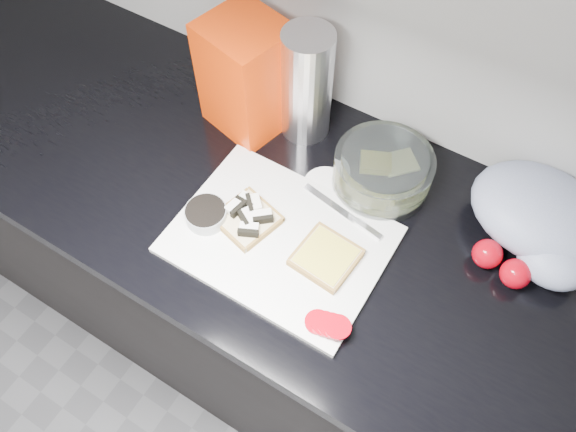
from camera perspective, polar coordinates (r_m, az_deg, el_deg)
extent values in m
cube|color=black|center=(1.52, 5.32, -11.31)|extent=(3.50, 0.60, 0.86)
cube|color=black|center=(1.11, 7.13, -2.83)|extent=(3.50, 0.64, 0.04)
cube|color=white|center=(1.08, -0.83, -2.40)|extent=(0.40, 0.30, 0.01)
cube|color=#CCB990|center=(1.09, -4.17, -0.32)|extent=(0.13, 0.13, 0.01)
cube|color=white|center=(1.10, -4.11, 1.67)|extent=(0.04, 0.02, 0.01)
cube|color=black|center=(1.10, -4.11, 1.67)|extent=(0.04, 0.01, 0.02)
cube|color=white|center=(1.09, -3.35, 1.34)|extent=(0.04, 0.04, 0.01)
cube|color=black|center=(1.09, -3.35, 1.34)|extent=(0.03, 0.03, 0.02)
cube|color=white|center=(1.08, -2.61, 0.07)|extent=(0.04, 0.04, 0.01)
cube|color=black|center=(1.08, -2.61, 0.07)|extent=(0.04, 0.03, 0.02)
cube|color=white|center=(1.09, -5.45, 0.99)|extent=(0.03, 0.04, 0.01)
cube|color=black|center=(1.09, -5.45, 0.99)|extent=(0.02, 0.04, 0.02)
cube|color=white|center=(1.08, -4.07, -0.07)|extent=(0.04, 0.04, 0.01)
cube|color=black|center=(1.08, -4.07, -0.07)|extent=(0.04, 0.03, 0.02)
cube|color=white|center=(1.06, -3.99, -1.26)|extent=(0.04, 0.03, 0.01)
cube|color=black|center=(1.06, -3.99, -1.26)|extent=(0.04, 0.02, 0.02)
cube|color=#CCB990|center=(1.05, 3.88, -4.21)|extent=(0.11, 0.11, 0.01)
cube|color=gold|center=(1.04, 3.91, -4.00)|extent=(0.10, 0.10, 0.00)
cylinder|color=#AF0411|center=(1.00, 3.04, -10.70)|extent=(0.06, 0.06, 0.01)
cylinder|color=#AF0411|center=(0.99, 3.72, -10.86)|extent=(0.06, 0.06, 0.01)
cylinder|color=#AF0411|center=(0.99, 4.40, -11.02)|extent=(0.06, 0.06, 0.01)
cylinder|color=#AF0411|center=(0.99, 5.09, -11.17)|extent=(0.05, 0.05, 0.01)
cube|color=silver|center=(1.12, 4.28, 1.34)|extent=(0.13, 0.04, 0.00)
cube|color=silver|center=(1.09, 8.18, -1.36)|extent=(0.06, 0.02, 0.01)
cylinder|color=#939798|center=(1.10, -8.28, -0.01)|extent=(0.08, 0.08, 0.04)
cylinder|color=black|center=(1.09, -8.38, 0.46)|extent=(0.08, 0.08, 0.01)
cylinder|color=white|center=(1.16, 3.84, 3.16)|extent=(0.12, 0.12, 0.01)
cylinder|color=silver|center=(1.14, 9.57, 4.50)|extent=(0.20, 0.20, 0.08)
cube|color=gold|center=(1.15, 8.69, 4.37)|extent=(0.07, 0.07, 0.04)
cube|color=#FFF998|center=(1.17, 10.93, 4.13)|extent=(0.09, 0.09, 0.02)
cube|color=red|center=(1.19, -4.17, 13.99)|extent=(0.19, 0.18, 0.25)
cylinder|color=silver|center=(1.17, 1.90, 13.13)|extent=(0.11, 0.11, 0.25)
ellipsoid|color=#9AA3BE|center=(1.15, 24.16, 0.37)|extent=(0.28, 0.24, 0.12)
ellipsoid|color=#9AA3BE|center=(1.12, 25.23, -4.25)|extent=(0.14, 0.12, 0.08)
sphere|color=#AF0411|center=(1.10, 19.59, -3.65)|extent=(0.06, 0.06, 0.06)
sphere|color=#AF0411|center=(1.10, 22.10, -5.45)|extent=(0.06, 0.06, 0.06)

